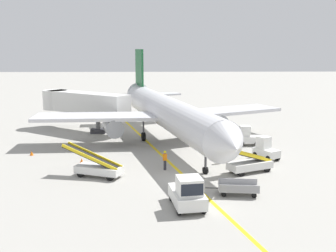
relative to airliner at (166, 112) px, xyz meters
The scene contains 14 objects.
ground_plane 13.67m from the airliner, 83.54° to the right, with size 300.00×300.00×0.00m, color #9E9B93.
taxi_line_yellow 8.84m from the airliner, 89.04° to the right, with size 0.30×80.00×0.01m, color yellow.
airliner is the anchor object (origin of this frame).
jet_bridge 12.94m from the airliner, 146.20° to the left, with size 11.89×9.43×4.85m.
pushback_tug 19.30m from the airliner, 86.96° to the right, with size 2.41×3.84×2.20m.
baggage_tug_near_wing 11.92m from the airliner, 38.09° to the right, with size 2.35×2.73×2.10m.
baggage_tug_by_cargo_door 9.18m from the airliner, 10.04° to the right, with size 2.51×1.52×2.10m.
belt_loader_forward_hold 13.79m from the airliner, 115.35° to the right, with size 5.12×2.97×2.59m.
belt_loader_aft_hold 13.46m from the airliner, 59.59° to the right, with size 5.08×3.19×2.59m.
baggage_cart_loaded 17.61m from the airliner, 74.02° to the right, with size 3.83×1.87×0.94m.
ground_crew_marshaller 10.14m from the airliner, 59.32° to the right, with size 0.36×0.24×1.70m.
ground_crew_wing_walker 10.82m from the airliner, 91.69° to the right, with size 0.36×0.24×1.70m.
safety_cone_nose_left 14.55m from the airliner, 158.00° to the right, with size 0.36×0.36×0.44m, color orange.
safety_cone_nose_right 11.73m from the airliner, 133.85° to the right, with size 0.36×0.36×0.44m, color orange.
Camera 1 is at (-2.43, -31.50, 10.27)m, focal length 44.34 mm.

